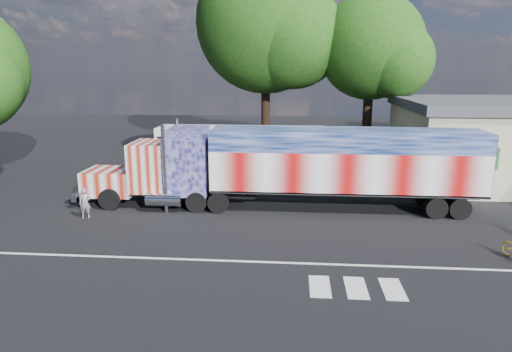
# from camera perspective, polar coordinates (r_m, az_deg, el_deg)

# --- Properties ---
(ground) EXTENTS (100.00, 100.00, 0.00)m
(ground) POSITION_cam_1_polar(r_m,az_deg,el_deg) (20.34, -0.70, -7.18)
(ground) COLOR black
(lane_markings) EXTENTS (30.00, 2.67, 0.01)m
(lane_markings) POSITION_cam_1_polar(r_m,az_deg,el_deg) (16.78, 4.00, -11.85)
(lane_markings) COLOR silver
(lane_markings) RESTS_ON ground
(semi_truck) EXTENTS (20.82, 3.29, 4.44)m
(semi_truck) POSITION_cam_1_polar(r_m,az_deg,el_deg) (23.44, 4.78, 1.38)
(semi_truck) COLOR black
(semi_truck) RESTS_ON ground
(coach_bus) EXTENTS (11.23, 2.61, 3.27)m
(coach_bus) POSITION_cam_1_polar(r_m,az_deg,el_deg) (30.83, -1.83, 3.22)
(coach_bus) COLOR silver
(coach_bus) RESTS_ON ground
(woman) EXTENTS (0.64, 0.54, 1.50)m
(woman) POSITION_cam_1_polar(r_m,az_deg,el_deg) (23.65, -20.60, -3.18)
(woman) COLOR slate
(woman) RESTS_ON ground
(tree_ne_a) EXTENTS (8.14, 7.75, 12.51)m
(tree_ne_a) POSITION_cam_1_polar(r_m,az_deg,el_deg) (35.70, 14.42, 15.31)
(tree_ne_a) COLOR black
(tree_ne_a) RESTS_ON ground
(tree_n_mid) EXTENTS (11.45, 10.90, 15.98)m
(tree_n_mid) POSITION_cam_1_polar(r_m,az_deg,el_deg) (37.40, 1.54, 18.51)
(tree_n_mid) COLOR black
(tree_n_mid) RESTS_ON ground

